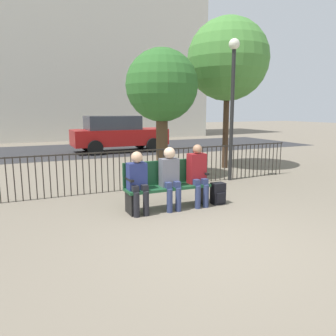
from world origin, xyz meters
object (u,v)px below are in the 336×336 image
tree_0 (162,87)px  tree_1 (228,60)px  park_bench (166,183)px  backpack (218,194)px  parked_car_0 (117,133)px  lamp_post (233,89)px  seated_person_1 (170,175)px  seated_person_0 (138,179)px  seated_person_2 (198,172)px

tree_0 → tree_1: (2.51, 0.58, 0.93)m
park_bench → tree_1: tree_1 is taller
backpack → parked_car_0: parked_car_0 is taller
lamp_post → seated_person_1: bearing=-146.3°
seated_person_0 → lamp_post: lamp_post is taller
seated_person_2 → seated_person_0: bearing=-179.8°
park_bench → tree_0: size_ratio=0.47×
seated_person_2 → backpack: bearing=-9.6°
tree_1 → parked_car_0: tree_1 is taller
seated_person_0 → tree_1: tree_1 is taller
backpack → lamp_post: 3.26m
tree_0 → seated_person_0: bearing=-121.2°
tree_0 → parked_car_0: bearing=85.6°
tree_1 → lamp_post: tree_1 is taller
seated_person_2 → backpack: (0.44, -0.07, -0.46)m
seated_person_1 → parked_car_0: 9.12m
seated_person_0 → tree_1: size_ratio=0.24×
park_bench → seated_person_2: size_ratio=1.36×
seated_person_1 → tree_0: 3.54m
park_bench → lamp_post: (2.63, 1.61, 1.94)m
parked_car_0 → seated_person_0: bearing=-103.7°
seated_person_2 → tree_1: size_ratio=0.26×
lamp_post → parked_car_0: size_ratio=0.87×
park_bench → backpack: size_ratio=3.83×
parked_car_0 → seated_person_2: bearing=-96.0°
tree_1 → lamp_post: bearing=-120.2°
lamp_post → park_bench: bearing=-148.5°
seated_person_2 → tree_1: 5.31m
backpack → tree_0: bearing=89.3°
seated_person_2 → lamp_post: lamp_post is taller
seated_person_0 → tree_1: (4.24, 3.43, 2.78)m
seated_person_0 → seated_person_2: seated_person_2 is taller
seated_person_1 → tree_1: tree_1 is taller
seated_person_1 → parked_car_0: parked_car_0 is taller
seated_person_1 → seated_person_0: bearing=-179.7°
seated_person_1 → backpack: bearing=-4.0°
parked_car_0 → tree_1: bearing=-69.9°
seated_person_0 → park_bench: bearing=11.8°
seated_person_1 → parked_car_0: bearing=80.2°
tree_0 → seated_person_1: bearing=-110.7°
seated_person_2 → tree_1: (2.99, 3.42, 2.75)m
seated_person_1 → backpack: size_ratio=2.76×
park_bench → seated_person_1: (0.02, -0.13, 0.18)m
seated_person_0 → lamp_post: 4.10m
backpack → tree_1: tree_1 is taller
seated_person_0 → tree_0: tree_0 is taller
tree_1 → lamp_post: (-0.98, -1.69, -1.00)m
seated_person_2 → tree_0: 3.41m
seated_person_0 → tree_1: 6.12m
backpack → parked_car_0: 9.09m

